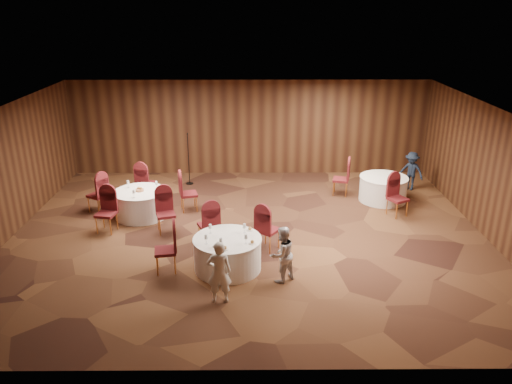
{
  "coord_description": "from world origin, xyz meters",
  "views": [
    {
      "loc": [
        0.11,
        -11.5,
        5.55
      ],
      "look_at": [
        0.2,
        0.2,
        1.1
      ],
      "focal_mm": 35.0,
      "sensor_mm": 36.0,
      "label": 1
    }
  ],
  "objects_px": {
    "table_left": "(141,203)",
    "man_c": "(411,171)",
    "woman_a": "(219,272)",
    "table_main": "(228,253)",
    "mic_stand": "(189,169)",
    "table_right": "(383,189)",
    "woman_b": "(282,254)"
  },
  "relations": [
    {
      "from": "table_left",
      "to": "woman_b",
      "type": "bearing_deg",
      "value": -43.09
    },
    {
      "from": "mic_stand",
      "to": "man_c",
      "type": "height_order",
      "value": "mic_stand"
    },
    {
      "from": "table_left",
      "to": "woman_a",
      "type": "height_order",
      "value": "woman_a"
    },
    {
      "from": "table_main",
      "to": "table_left",
      "type": "relative_size",
      "value": 1.04
    },
    {
      "from": "mic_stand",
      "to": "woman_a",
      "type": "distance_m",
      "value": 7.04
    },
    {
      "from": "mic_stand",
      "to": "woman_b",
      "type": "relative_size",
      "value": 1.37
    },
    {
      "from": "woman_b",
      "to": "woman_a",
      "type": "bearing_deg",
      "value": -5.82
    },
    {
      "from": "table_right",
      "to": "woman_a",
      "type": "relative_size",
      "value": 1.07
    },
    {
      "from": "table_main",
      "to": "woman_a",
      "type": "bearing_deg",
      "value": -94.19
    },
    {
      "from": "table_main",
      "to": "man_c",
      "type": "distance_m",
      "value": 7.47
    },
    {
      "from": "woman_a",
      "to": "man_c",
      "type": "relative_size",
      "value": 1.07
    },
    {
      "from": "mic_stand",
      "to": "woman_a",
      "type": "height_order",
      "value": "mic_stand"
    },
    {
      "from": "woman_a",
      "to": "man_c",
      "type": "height_order",
      "value": "woman_a"
    },
    {
      "from": "table_left",
      "to": "woman_b",
      "type": "distance_m",
      "value": 5.06
    },
    {
      "from": "table_right",
      "to": "woman_b",
      "type": "bearing_deg",
      "value": -125.54
    },
    {
      "from": "table_main",
      "to": "table_right",
      "type": "bearing_deg",
      "value": 42.5
    },
    {
      "from": "mic_stand",
      "to": "woman_b",
      "type": "height_order",
      "value": "mic_stand"
    },
    {
      "from": "table_main",
      "to": "mic_stand",
      "type": "distance_m",
      "value": 5.79
    },
    {
      "from": "mic_stand",
      "to": "man_c",
      "type": "distance_m",
      "value": 7.07
    },
    {
      "from": "table_left",
      "to": "woman_a",
      "type": "distance_m",
      "value": 4.9
    },
    {
      "from": "table_left",
      "to": "man_c",
      "type": "xyz_separation_m",
      "value": [
        8.06,
        2.07,
        0.24
      ]
    },
    {
      "from": "table_main",
      "to": "mic_stand",
      "type": "relative_size",
      "value": 0.89
    },
    {
      "from": "table_left",
      "to": "mic_stand",
      "type": "height_order",
      "value": "mic_stand"
    },
    {
      "from": "table_left",
      "to": "mic_stand",
      "type": "xyz_separation_m",
      "value": [
        1.02,
        2.65,
        0.13
      ]
    },
    {
      "from": "table_left",
      "to": "woman_a",
      "type": "relative_size",
      "value": 1.1
    },
    {
      "from": "woman_b",
      "to": "man_c",
      "type": "bearing_deg",
      "value": -166.5
    },
    {
      "from": "table_right",
      "to": "mic_stand",
      "type": "height_order",
      "value": "mic_stand"
    },
    {
      "from": "table_left",
      "to": "man_c",
      "type": "bearing_deg",
      "value": 14.38
    },
    {
      "from": "table_right",
      "to": "man_c",
      "type": "distance_m",
      "value": 1.46
    },
    {
      "from": "table_main",
      "to": "mic_stand",
      "type": "xyz_separation_m",
      "value": [
        -1.5,
        5.59,
        0.13
      ]
    },
    {
      "from": "woman_a",
      "to": "man_c",
      "type": "xyz_separation_m",
      "value": [
        5.63,
        6.32,
        -0.05
      ]
    },
    {
      "from": "woman_a",
      "to": "table_right",
      "type": "bearing_deg",
      "value": -135.57
    }
  ]
}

